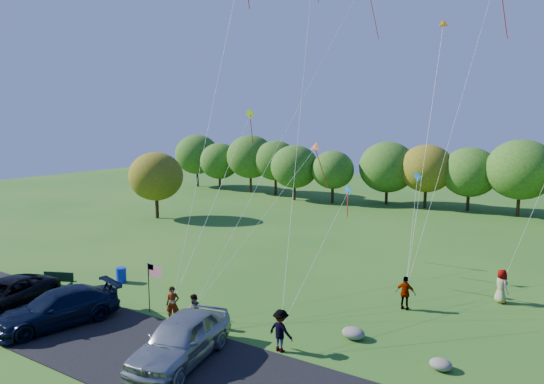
{
  "coord_description": "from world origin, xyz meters",
  "views": [
    {
      "loc": [
        14.77,
        -17.93,
        10.03
      ],
      "look_at": [
        -0.24,
        6.0,
        5.93
      ],
      "focal_mm": 32.0,
      "sensor_mm": 36.0,
      "label": 1
    }
  ],
  "objects_px": {
    "flyer_a": "(173,304)",
    "minivan_dark": "(4,296)",
    "trash_barrel": "(121,275)",
    "flyer_e": "(501,286)",
    "park_bench": "(60,279)",
    "minivan_silver": "(181,339)",
    "flyer_b": "(194,311)",
    "flyer_d": "(405,293)",
    "flyer_c": "(281,331)",
    "minivan_navy": "(58,308)"
  },
  "relations": [
    {
      "from": "park_bench",
      "to": "trash_barrel",
      "type": "distance_m",
      "value": 3.54
    },
    {
      "from": "minivan_dark",
      "to": "minivan_navy",
      "type": "height_order",
      "value": "minivan_navy"
    },
    {
      "from": "minivan_navy",
      "to": "park_bench",
      "type": "height_order",
      "value": "minivan_navy"
    },
    {
      "from": "flyer_e",
      "to": "trash_barrel",
      "type": "distance_m",
      "value": 22.56
    },
    {
      "from": "minivan_dark",
      "to": "minivan_silver",
      "type": "bearing_deg",
      "value": -7.1
    },
    {
      "from": "flyer_b",
      "to": "park_bench",
      "type": "distance_m",
      "value": 10.65
    },
    {
      "from": "minivan_navy",
      "to": "flyer_b",
      "type": "height_order",
      "value": "minivan_navy"
    },
    {
      "from": "flyer_a",
      "to": "flyer_b",
      "type": "bearing_deg",
      "value": -40.51
    },
    {
      "from": "minivan_dark",
      "to": "minivan_navy",
      "type": "xyz_separation_m",
      "value": [
        4.11,
        0.39,
        0.05
      ]
    },
    {
      "from": "flyer_c",
      "to": "minivan_navy",
      "type": "bearing_deg",
      "value": 25.66
    },
    {
      "from": "flyer_a",
      "to": "flyer_c",
      "type": "relative_size",
      "value": 0.96
    },
    {
      "from": "park_bench",
      "to": "trash_barrel",
      "type": "xyz_separation_m",
      "value": [
        2.25,
        2.73,
        -0.09
      ]
    },
    {
      "from": "minivan_dark",
      "to": "flyer_c",
      "type": "xyz_separation_m",
      "value": [
        14.84,
        3.94,
        0.08
      ]
    },
    {
      "from": "flyer_b",
      "to": "flyer_d",
      "type": "relative_size",
      "value": 0.91
    },
    {
      "from": "flyer_c",
      "to": "trash_barrel",
      "type": "height_order",
      "value": "flyer_c"
    },
    {
      "from": "flyer_e",
      "to": "trash_barrel",
      "type": "xyz_separation_m",
      "value": [
        -20.72,
        -8.91,
        -0.48
      ]
    },
    {
      "from": "minivan_dark",
      "to": "park_bench",
      "type": "distance_m",
      "value": 3.86
    },
    {
      "from": "flyer_b",
      "to": "minivan_silver",
      "type": "bearing_deg",
      "value": -21.06
    },
    {
      "from": "flyer_e",
      "to": "park_bench",
      "type": "height_order",
      "value": "flyer_e"
    },
    {
      "from": "flyer_a",
      "to": "flyer_c",
      "type": "height_order",
      "value": "flyer_c"
    },
    {
      "from": "minivan_silver",
      "to": "flyer_a",
      "type": "xyz_separation_m",
      "value": [
        -3.26,
        2.94,
        -0.13
      ]
    },
    {
      "from": "minivan_dark",
      "to": "minivan_navy",
      "type": "bearing_deg",
      "value": -5.87
    },
    {
      "from": "flyer_e",
      "to": "trash_barrel",
      "type": "relative_size",
      "value": 2.03
    },
    {
      "from": "flyer_e",
      "to": "minivan_silver",
      "type": "bearing_deg",
      "value": 102.65
    },
    {
      "from": "minivan_navy",
      "to": "minivan_silver",
      "type": "bearing_deg",
      "value": 18.84
    },
    {
      "from": "flyer_e",
      "to": "park_bench",
      "type": "distance_m",
      "value": 25.75
    },
    {
      "from": "flyer_c",
      "to": "flyer_d",
      "type": "height_order",
      "value": "flyer_c"
    },
    {
      "from": "minivan_navy",
      "to": "park_bench",
      "type": "relative_size",
      "value": 3.19
    },
    {
      "from": "flyer_b",
      "to": "flyer_c",
      "type": "relative_size",
      "value": 0.88
    },
    {
      "from": "flyer_a",
      "to": "flyer_c",
      "type": "distance_m",
      "value": 6.29
    },
    {
      "from": "minivan_navy",
      "to": "flyer_a",
      "type": "xyz_separation_m",
      "value": [
        4.44,
        3.41,
        -0.01
      ]
    },
    {
      "from": "minivan_navy",
      "to": "trash_barrel",
      "type": "relative_size",
      "value": 6.28
    },
    {
      "from": "flyer_a",
      "to": "minivan_dark",
      "type": "bearing_deg",
      "value": 163.43
    },
    {
      "from": "minivan_navy",
      "to": "flyer_d",
      "type": "distance_m",
      "value": 17.89
    },
    {
      "from": "minivan_navy",
      "to": "park_bench",
      "type": "bearing_deg",
      "value": 160.02
    },
    {
      "from": "flyer_c",
      "to": "minivan_dark",
      "type": "bearing_deg",
      "value": 22.21
    },
    {
      "from": "minivan_navy",
      "to": "minivan_silver",
      "type": "relative_size",
      "value": 1.03
    },
    {
      "from": "flyer_d",
      "to": "park_bench",
      "type": "bearing_deg",
      "value": 21.1
    },
    {
      "from": "flyer_e",
      "to": "minivan_navy",
      "type": "bearing_deg",
      "value": 87.95
    },
    {
      "from": "minivan_navy",
      "to": "flyer_c",
      "type": "xyz_separation_m",
      "value": [
        10.73,
        3.56,
        0.03
      ]
    },
    {
      "from": "minivan_dark",
      "to": "trash_barrel",
      "type": "bearing_deg",
      "value": 65.31
    },
    {
      "from": "minivan_dark",
      "to": "flyer_d",
      "type": "bearing_deg",
      "value": 21.47
    },
    {
      "from": "minivan_silver",
      "to": "trash_barrel",
      "type": "height_order",
      "value": "minivan_silver"
    },
    {
      "from": "park_bench",
      "to": "flyer_d",
      "type": "bearing_deg",
      "value": -1.15
    },
    {
      "from": "flyer_a",
      "to": "flyer_b",
      "type": "height_order",
      "value": "flyer_a"
    },
    {
      "from": "flyer_b",
      "to": "flyer_c",
      "type": "xyz_separation_m",
      "value": [
        4.88,
        0.15,
        0.11
      ]
    },
    {
      "from": "minivan_silver",
      "to": "flyer_c",
      "type": "xyz_separation_m",
      "value": [
        3.02,
        3.08,
        -0.09
      ]
    },
    {
      "from": "flyer_a",
      "to": "trash_barrel",
      "type": "distance_m",
      "value": 7.52
    },
    {
      "from": "park_bench",
      "to": "minivan_navy",
      "type": "bearing_deg",
      "value": -59.11
    },
    {
      "from": "flyer_c",
      "to": "trash_barrel",
      "type": "xyz_separation_m",
      "value": [
        -13.28,
        2.58,
        -0.48
      ]
    }
  ]
}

